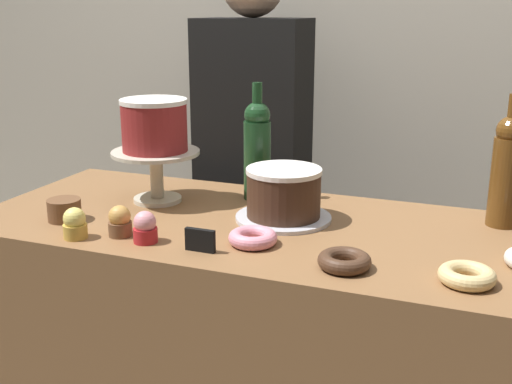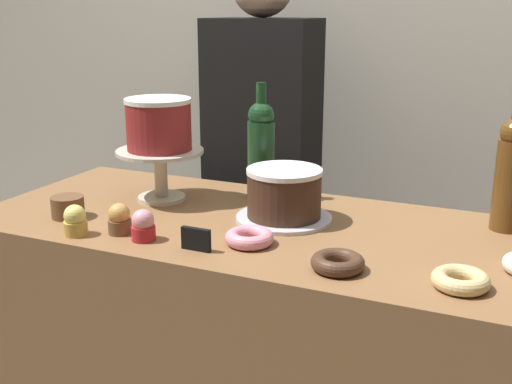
% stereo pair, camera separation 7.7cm
% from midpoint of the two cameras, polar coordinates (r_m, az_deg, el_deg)
% --- Properties ---
extents(back_wall, '(6.00, 0.05, 2.60)m').
position_cam_midpoint_polar(back_wall, '(2.36, 7.07, 12.92)').
color(back_wall, '#BCB7A8').
rests_on(back_wall, ground_plane).
extents(display_counter, '(1.44, 0.63, 0.91)m').
position_cam_midpoint_polar(display_counter, '(1.80, -1.28, -16.68)').
color(display_counter, brown).
rests_on(display_counter, ground_plane).
extents(cake_stand_pedestal, '(0.24, 0.24, 0.14)m').
position_cam_midpoint_polar(cake_stand_pedestal, '(1.77, -10.19, 2.23)').
color(cake_stand_pedestal, beige).
rests_on(cake_stand_pedestal, display_counter).
extents(white_layer_cake, '(0.18, 0.18, 0.14)m').
position_cam_midpoint_polar(white_layer_cake, '(1.74, -10.38, 5.93)').
color(white_layer_cake, maroon).
rests_on(white_layer_cake, cake_stand_pedestal).
extents(silver_serving_platter, '(0.24, 0.24, 0.01)m').
position_cam_midpoint_polar(silver_serving_platter, '(1.61, 1.12, -2.32)').
color(silver_serving_platter, silver).
rests_on(silver_serving_platter, display_counter).
extents(chocolate_round_cake, '(0.19, 0.19, 0.12)m').
position_cam_midpoint_polar(chocolate_round_cake, '(1.59, 1.13, -0.03)').
color(chocolate_round_cake, '#3D2619').
rests_on(chocolate_round_cake, silver_serving_platter).
extents(wine_bottle_amber, '(0.08, 0.08, 0.33)m').
position_cam_midpoint_polar(wine_bottle_amber, '(1.64, 20.41, 1.96)').
color(wine_bottle_amber, '#5B3814').
rests_on(wine_bottle_amber, display_counter).
extents(wine_bottle_green, '(0.08, 0.08, 0.33)m').
position_cam_midpoint_polar(wine_bottle_green, '(1.76, -1.14, 3.94)').
color(wine_bottle_green, '#193D1E').
rests_on(wine_bottle_green, display_counter).
extents(cupcake_lemon, '(0.06, 0.06, 0.07)m').
position_cam_midpoint_polar(cupcake_lemon, '(1.55, -17.35, -2.76)').
color(cupcake_lemon, gold).
rests_on(cupcake_lemon, display_counter).
extents(cupcake_caramel, '(0.06, 0.06, 0.07)m').
position_cam_midpoint_polar(cupcake_caramel, '(1.54, -13.54, -2.62)').
color(cupcake_caramel, brown).
rests_on(cupcake_caramel, display_counter).
extents(cupcake_strawberry, '(0.06, 0.06, 0.07)m').
position_cam_midpoint_polar(cupcake_strawberry, '(1.48, -11.41, -3.18)').
color(cupcake_strawberry, red).
rests_on(cupcake_strawberry, display_counter).
extents(donut_glazed, '(0.11, 0.11, 0.03)m').
position_cam_midpoint_polar(donut_glazed, '(1.30, 16.83, -7.23)').
color(donut_glazed, '#E0C17F').
rests_on(donut_glazed, display_counter).
extents(donut_pink, '(0.11, 0.11, 0.03)m').
position_cam_midpoint_polar(donut_pink, '(1.45, -1.81, -4.14)').
color(donut_pink, pink).
rests_on(donut_pink, display_counter).
extents(donut_chocolate, '(0.11, 0.11, 0.03)m').
position_cam_midpoint_polar(donut_chocolate, '(1.33, 6.30, -6.19)').
color(donut_chocolate, '#472D1E').
rests_on(donut_chocolate, display_counter).
extents(cookie_stack, '(0.08, 0.08, 0.05)m').
position_cam_midpoint_polar(cookie_stack, '(1.69, -18.10, -1.54)').
color(cookie_stack, brown).
rests_on(cookie_stack, display_counter).
extents(price_sign_chalkboard, '(0.07, 0.01, 0.05)m').
position_cam_midpoint_polar(price_sign_chalkboard, '(1.41, -6.60, -4.34)').
color(price_sign_chalkboard, black).
rests_on(price_sign_chalkboard, display_counter).
extents(barista_figure, '(0.36, 0.22, 1.60)m').
position_cam_midpoint_polar(barista_figure, '(2.21, -1.27, 0.66)').
color(barista_figure, black).
rests_on(barista_figure, ground_plane).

